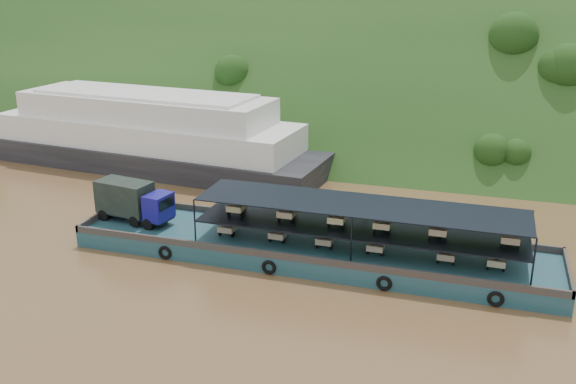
% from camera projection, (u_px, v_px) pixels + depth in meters
% --- Properties ---
extents(ground, '(160.00, 160.00, 0.00)m').
position_uv_depth(ground, '(301.00, 246.00, 48.98)').
color(ground, brown).
rests_on(ground, ground).
extents(hillside, '(140.00, 39.60, 39.60)m').
position_uv_depth(hillside, '(381.00, 137.00, 81.41)').
color(hillside, '#183613').
rests_on(hillside, ground).
extents(cargo_barge, '(35.04, 7.18, 4.54)m').
position_uv_depth(cargo_barge, '(298.00, 242.00, 46.96)').
color(cargo_barge, '#15434C').
rests_on(cargo_barge, ground).
extents(passenger_ferry, '(40.01, 13.30, 7.95)m').
position_uv_depth(passenger_ferry, '(147.00, 134.00, 68.36)').
color(passenger_ferry, black).
rests_on(passenger_ferry, ground).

